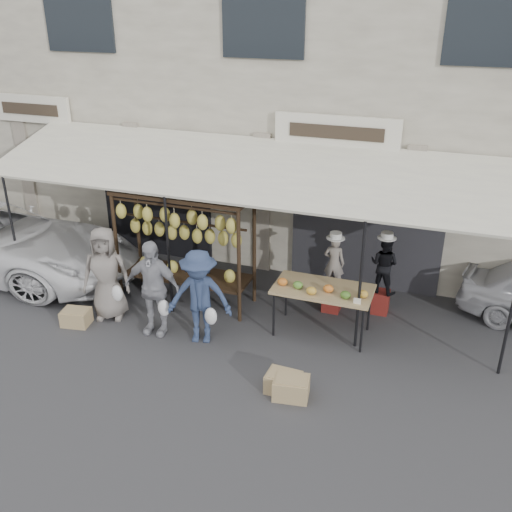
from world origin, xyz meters
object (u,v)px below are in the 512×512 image
at_px(produce_table, 323,290).
at_px(crate_near_a, 283,383).
at_px(banana_rack, 183,227).
at_px(customer_right, 199,297).
at_px(crate_far, 76,317).
at_px(vendor_left, 334,263).
at_px(customer_mid, 153,288).
at_px(vendor_right, 384,264).
at_px(crate_near_b, 291,388).
at_px(customer_left, 106,274).

relative_size(produce_table, crate_near_a, 3.35).
xyz_separation_m(banana_rack, customer_right, (0.85, -1.17, -0.72)).
xyz_separation_m(customer_right, crate_near_a, (1.76, -0.87, -0.70)).
bearing_deg(crate_far, crate_near_a, -7.88).
bearing_deg(vendor_left, customer_mid, 32.27).
relative_size(vendor_left, customer_mid, 0.60).
bearing_deg(banana_rack, vendor_right, 13.18).
xyz_separation_m(banana_rack, vendor_left, (2.76, 0.62, -0.58)).
height_order(vendor_right, crate_near_b, vendor_right).
bearing_deg(customer_mid, banana_rack, 85.04).
relative_size(produce_table, crate_far, 3.50).
xyz_separation_m(banana_rack, customer_mid, (-0.03, -1.18, -0.69)).
xyz_separation_m(customer_right, crate_near_b, (1.91, -0.95, -0.69)).
relative_size(customer_right, crate_near_b, 3.24).
relative_size(produce_table, crate_near_b, 3.24).
height_order(produce_table, customer_mid, customer_mid).
xyz_separation_m(vendor_right, customer_left, (-4.72, -1.85, -0.11)).
bearing_deg(vendor_right, customer_right, 52.61).
xyz_separation_m(banana_rack, customer_left, (-1.09, -1.00, -0.68)).
height_order(crate_near_a, crate_far, crate_near_a).
xyz_separation_m(vendor_right, customer_right, (-2.78, -2.02, -0.15)).
bearing_deg(crate_near_b, crate_near_a, 150.02).
bearing_deg(customer_mid, customer_right, -2.39).
xyz_separation_m(customer_right, crate_far, (-2.36, -0.30, -0.71)).
bearing_deg(customer_mid, vendor_right, 25.71).
relative_size(vendor_left, customer_left, 0.60).
distance_m(vendor_left, vendor_right, 0.91).
relative_size(vendor_left, crate_near_a, 2.09).
distance_m(banana_rack, crate_near_a, 3.60).
relative_size(produce_table, customer_mid, 0.97).
distance_m(crate_near_b, crate_far, 4.33).
distance_m(customer_right, crate_far, 2.48).
distance_m(banana_rack, produce_table, 2.86).
relative_size(banana_rack, crate_near_b, 4.95).
height_order(vendor_right, crate_near_a, vendor_right).
bearing_deg(vendor_right, produce_table, 68.80).
relative_size(crate_near_a, crate_near_b, 0.97).
bearing_deg(produce_table, customer_mid, -161.96).
distance_m(produce_table, customer_mid, 2.94).
xyz_separation_m(customer_mid, crate_near_a, (2.65, -0.85, -0.73)).
xyz_separation_m(produce_table, vendor_right, (0.87, 1.13, 0.13)).
height_order(produce_table, crate_near_b, produce_table).
height_order(customer_left, crate_near_a, customer_left).
distance_m(customer_mid, crate_far, 1.67).
relative_size(vendor_right, customer_right, 0.65).
bearing_deg(banana_rack, customer_mid, -91.66).
height_order(produce_table, vendor_right, vendor_right).
bearing_deg(customer_mid, crate_far, -172.53).
bearing_deg(crate_far, vendor_left, 26.03).
relative_size(banana_rack, vendor_right, 2.33).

